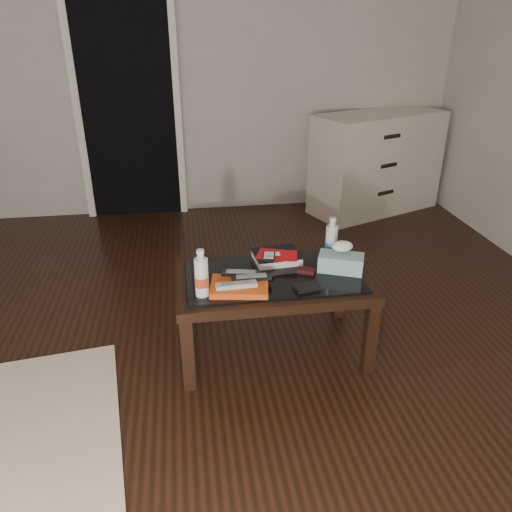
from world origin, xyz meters
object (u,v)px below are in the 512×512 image
at_px(textbook, 277,257).
at_px(water_bottle_left, 201,273).
at_px(tissue_box, 341,263).
at_px(coffee_table, 273,285).
at_px(water_bottle_right, 331,238).
at_px(dresser, 376,163).

distance_m(textbook, water_bottle_left, 0.53).
bearing_deg(water_bottle_left, tissue_box, 11.39).
distance_m(coffee_table, textbook, 0.19).
distance_m(coffee_table, water_bottle_left, 0.44).
bearing_deg(tissue_box, water_bottle_right, 116.57).
bearing_deg(water_bottle_right, tissue_box, -86.02).
height_order(dresser, tissue_box, dresser).
bearing_deg(water_bottle_left, textbook, 36.56).
distance_m(water_bottle_left, tissue_box, 0.75).
bearing_deg(textbook, dresser, 50.26).
bearing_deg(water_bottle_left, dresser, 52.01).
xyz_separation_m(coffee_table, tissue_box, (0.36, -0.01, 0.11)).
bearing_deg(dresser, water_bottle_left, -149.81).
relative_size(water_bottle_right, tissue_box, 1.03).
xyz_separation_m(coffee_table, dresser, (1.35, 2.04, 0.05)).
bearing_deg(coffee_table, water_bottle_right, 22.82).
height_order(water_bottle_right, tissue_box, water_bottle_right).
height_order(water_bottle_left, tissue_box, water_bottle_left).
relative_size(coffee_table, water_bottle_left, 4.20).
xyz_separation_m(dresser, textbook, (-1.30, -1.89, 0.03)).
bearing_deg(coffee_table, dresser, 56.65).
distance_m(dresser, textbook, 2.29).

